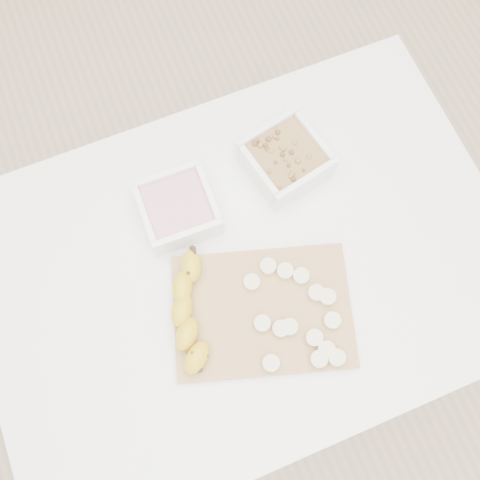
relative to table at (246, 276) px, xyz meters
name	(u,v)px	position (x,y,z in m)	size (l,w,h in m)	color
ground	(244,323)	(0.00, 0.00, -0.65)	(3.50, 3.50, 0.00)	#C6AD89
table	(246,276)	(0.00, 0.00, 0.00)	(1.00, 0.70, 0.75)	white
bowl_yogurt	(178,208)	(-0.08, 0.14, 0.13)	(0.14, 0.14, 0.06)	white
bowl_granola	(286,159)	(0.15, 0.16, 0.13)	(0.17, 0.17, 0.07)	white
cutting_board	(262,311)	(-0.01, -0.10, 0.10)	(0.32, 0.23, 0.01)	tan
banana	(190,314)	(-0.13, -0.06, 0.13)	(0.06, 0.21, 0.04)	gold
banana_slices	(299,316)	(0.05, -0.13, 0.12)	(0.17, 0.23, 0.02)	beige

